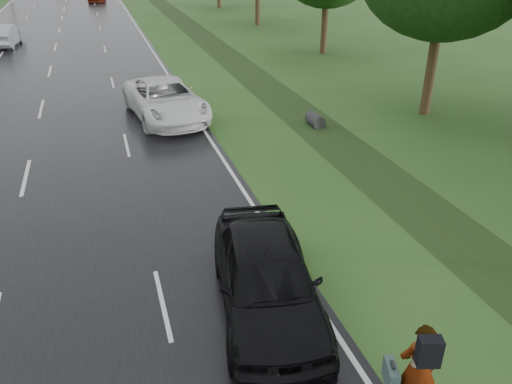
{
  "coord_description": "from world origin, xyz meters",
  "views": [
    {
      "loc": [
        2.85,
        -8.92,
        7.23
      ],
      "look_at": [
        6.37,
        2.22,
        1.3
      ],
      "focal_mm": 35.0,
      "sensor_mm": 36.0,
      "label": 1
    }
  ],
  "objects_px": {
    "dark_sedan": "(267,277)",
    "silver_sedan": "(5,35)",
    "pedestrian": "(417,368)",
    "white_pickup": "(165,100)"
  },
  "relations": [
    {
      "from": "pedestrian",
      "to": "dark_sedan",
      "type": "bearing_deg",
      "value": -46.44
    },
    {
      "from": "pedestrian",
      "to": "dark_sedan",
      "type": "relative_size",
      "value": 0.36
    },
    {
      "from": "white_pickup",
      "to": "dark_sedan",
      "type": "bearing_deg",
      "value": -96.36
    },
    {
      "from": "dark_sedan",
      "to": "silver_sedan",
      "type": "height_order",
      "value": "dark_sedan"
    },
    {
      "from": "white_pickup",
      "to": "silver_sedan",
      "type": "relative_size",
      "value": 1.26
    },
    {
      "from": "dark_sedan",
      "to": "silver_sedan",
      "type": "bearing_deg",
      "value": 114.1
    },
    {
      "from": "pedestrian",
      "to": "white_pickup",
      "type": "bearing_deg",
      "value": -66.96
    },
    {
      "from": "white_pickup",
      "to": "silver_sedan",
      "type": "height_order",
      "value": "white_pickup"
    },
    {
      "from": "pedestrian",
      "to": "silver_sedan",
      "type": "relative_size",
      "value": 0.38
    },
    {
      "from": "white_pickup",
      "to": "dark_sedan",
      "type": "xyz_separation_m",
      "value": [
        0.13,
        -13.72,
        0.03
      ]
    }
  ]
}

